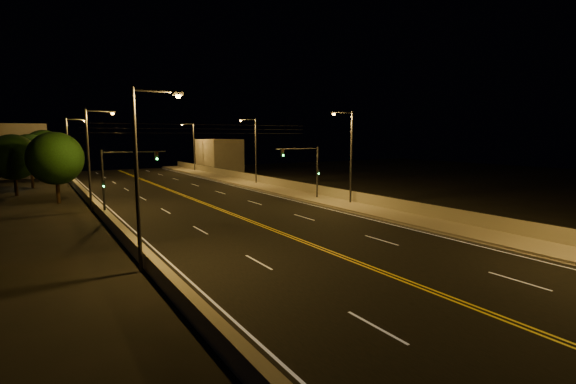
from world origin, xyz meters
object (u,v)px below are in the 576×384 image
streetlight_1 (349,152)px  streetlight_6 (70,147)px  traffic_signal_right (309,166)px  tree_3 (44,149)px  streetlight_5 (92,153)px  tree_2 (30,154)px  traffic_signal_left (117,175)px  streetlight_2 (254,147)px  tree_0 (56,158)px  streetlight_4 (142,167)px  tree_1 (13,157)px  streetlight_3 (193,144)px

streetlight_1 → streetlight_6: same height
traffic_signal_right → tree_3: (-22.71, 35.22, 1.18)m
streetlight_5 → tree_2: size_ratio=1.30×
traffic_signal_right → traffic_signal_left: size_ratio=1.00×
streetlight_2 → tree_0: size_ratio=1.27×
streetlight_4 → streetlight_5: (0.00, 19.48, 0.00)m
streetlight_2 → streetlight_6: (-21.44, 11.91, 0.00)m
streetlight_5 → tree_0: bearing=109.8°
traffic_signal_right → streetlight_2: bearing=84.2°
streetlight_4 → traffic_signal_left: size_ratio=1.61×
streetlight_6 → streetlight_5: bearing=-90.0°
streetlight_4 → tree_1: size_ratio=1.31×
traffic_signal_right → tree_0: bearing=151.7°
streetlight_3 → tree_1: (-27.69, -20.41, -0.88)m
streetlight_1 → tree_1: bearing=138.1°
streetlight_1 → streetlight_6: 38.44m
streetlight_3 → streetlight_5: 41.67m
streetlight_5 → tree_0: streetlight_5 is taller
tree_3 → streetlight_3: bearing=13.0°
tree_0 → streetlight_4: bearing=-84.6°
streetlight_3 → streetlight_6: size_ratio=1.00×
streetlight_4 → traffic_signal_left: (1.17, 14.39, -1.63)m
streetlight_4 → tree_0: bearing=95.4°
streetlight_5 → tree_0: size_ratio=1.27×
streetlight_4 → traffic_signal_left: streetlight_4 is taller
streetlight_4 → streetlight_5: bearing=90.0°
streetlight_5 → streetlight_6: same height
streetlight_4 → traffic_signal_right: (19.87, 14.39, -1.63)m
streetlight_1 → streetlight_5: 23.47m
streetlight_1 → streetlight_4: same height
tree_2 → streetlight_5: bearing=-78.3°
traffic_signal_right → tree_2: (-24.50, 27.55, 0.79)m
streetlight_5 → tree_1: (-6.25, 15.32, -0.88)m
streetlight_2 → tree_2: bearing=155.3°
streetlight_6 → tree_0: streetlight_6 is taller
streetlight_2 → streetlight_3: same height
streetlight_1 → streetlight_4: 23.63m
streetlight_6 → tree_1: 9.46m
streetlight_1 → tree_2: streetlight_1 is taller
streetlight_4 → traffic_signal_right: size_ratio=1.61×
streetlight_1 → streetlight_6: bearing=123.9°
streetlight_5 → tree_0: (-2.51, 6.97, -0.73)m
traffic_signal_right → tree_1: (-26.12, 20.41, 0.76)m
traffic_signal_right → tree_3: 41.92m
streetlight_6 → tree_3: bearing=110.1°
streetlight_1 → streetlight_2: size_ratio=1.00×
streetlight_4 → tree_3: size_ratio=1.19×
streetlight_4 → streetlight_5: same height
streetlight_5 → tree_2: bearing=101.7°
streetlight_5 → tree_3: (-2.84, 30.13, -0.46)m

